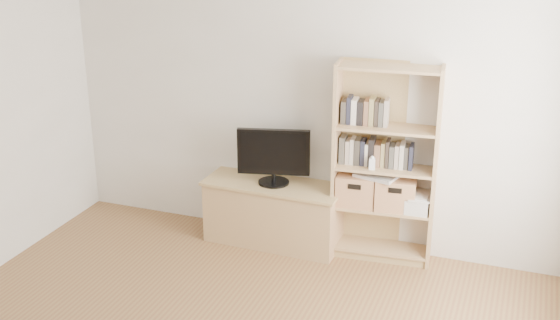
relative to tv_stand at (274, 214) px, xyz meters
The scene contains 11 objects.
back_wall 1.08m from the tv_stand, 42.48° to the left, with size 4.50×0.02×2.60m, color silver.
tv_stand is the anchor object (origin of this frame).
bookshelf 1.12m from the tv_stand, ahead, with size 0.85×0.30×1.70m, color #AA7C57.
television 0.54m from the tv_stand, behind, with size 0.63×0.05×0.49m, color black.
books_row_mid 1.16m from the tv_stand, ahead, with size 0.77×0.15×0.21m, color #4C4942.
books_row_upper 1.27m from the tv_stand, ahead, with size 0.42×0.15×0.22m, color #4C4942.
baby_monitor 1.06m from the tv_stand, ahead, with size 0.05×0.03×0.10m, color white.
basket_left 0.81m from the tv_stand, ahead, with size 0.32×0.27×0.27m, color #AB774D.
basket_right 1.11m from the tv_stand, ahead, with size 0.33×0.27×0.27m, color #AB774D.
laptop 1.02m from the tv_stand, ahead, with size 0.34×0.24×0.03m, color silver.
magazine_stack 1.28m from the tv_stand, ahead, with size 0.19×0.28×0.13m, color beige.
Camera 1 is at (1.77, -3.03, 2.91)m, focal length 45.00 mm.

